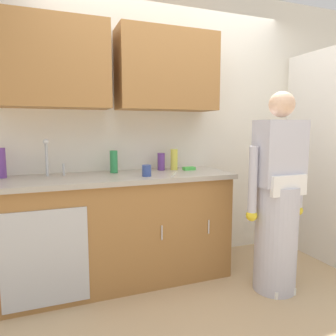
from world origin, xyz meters
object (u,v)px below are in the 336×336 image
knife_on_counter (174,174)px  sponge (189,169)px  person_at_sink (277,208)px  bottle_cleaner_spray (174,159)px  sink (53,180)px  bottle_dish_liquid (161,162)px  cup_by_sink (147,171)px  bottle_water_tall (1,163)px  bottle_water_short (114,162)px

knife_on_counter → sponge: sponge is taller
person_at_sink → bottle_cleaner_spray: person_at_sink is taller
sink → bottle_dish_liquid: (0.97, 0.16, 0.10)m
person_at_sink → knife_on_counter: bearing=146.0°
person_at_sink → cup_by_sink: person_at_sink is taller
bottle_cleaner_spray → sponge: 0.17m
sink → person_at_sink: (1.69, -0.63, -0.23)m
bottle_cleaner_spray → sponge: (0.12, -0.07, -0.08)m
sponge → bottle_water_tall: bearing=176.3°
bottle_water_short → bottle_cleaner_spray: size_ratio=1.00×
bottle_water_tall → sink: bearing=-23.5°
person_at_sink → bottle_dish_liquid: size_ratio=10.00×
person_at_sink → cup_by_sink: bearing=154.2°
sink → person_at_sink: size_ratio=0.31×
person_at_sink → bottle_water_tall: bearing=159.0°
bottle_water_short → bottle_cleaner_spray: bearing=-0.6°
sink → bottle_water_short: size_ratio=2.52×
sponge → bottle_water_short: bearing=173.6°
bottle_dish_liquid → sponge: (0.25, -0.10, -0.07)m
bottle_water_tall → sponge: size_ratio=2.19×
bottle_water_short → bottle_water_tall: (-0.90, 0.02, 0.02)m
cup_by_sink → sponge: bearing=24.9°
sink → person_at_sink: person_at_sink is taller
knife_on_counter → person_at_sink: bearing=-95.2°
bottle_cleaner_spray → knife_on_counter: size_ratio=0.82×
bottle_water_tall → cup_by_sink: bottle_water_tall is taller
person_at_sink → knife_on_counter: (-0.71, 0.48, 0.25)m
knife_on_counter → sink: bearing=110.1°
bottle_dish_liquid → sink: bearing=-170.7°
bottle_water_short → bottle_dish_liquid: bearing=2.1°
bottle_cleaner_spray → sponge: bottle_cleaner_spray is taller
bottle_water_short → cup_by_sink: (0.21, -0.31, -0.05)m
knife_on_counter → sponge: bearing=-19.6°
bottle_water_tall → bottle_cleaner_spray: size_ratio=1.22×
bottle_water_short → sponge: bearing=-6.4°
bottle_cleaner_spray → cup_by_sink: size_ratio=2.08×
bottle_water_tall → bottle_cleaner_spray: (1.48, -0.03, -0.02)m
bottle_water_tall → bottle_dish_liquid: bearing=-0.3°
bottle_water_short → bottle_water_tall: bearing=178.5°
bottle_dish_liquid → sponge: size_ratio=1.47×
person_at_sink → bottle_water_short: size_ratio=8.17×
sink → sponge: size_ratio=4.55×
bottle_cleaner_spray → cup_by_sink: 0.48m
sink → bottle_dish_liquid: size_ratio=3.09×
bottle_water_tall → knife_on_counter: (1.36, -0.32, -0.12)m
sink → sponge: (1.22, 0.06, 0.03)m
person_at_sink → bottle_dish_liquid: bearing=132.3°
cup_by_sink → sponge: 0.54m
cup_by_sink → knife_on_counter: 0.25m
bottle_cleaner_spray → cup_by_sink: (-0.37, -0.30, -0.05)m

